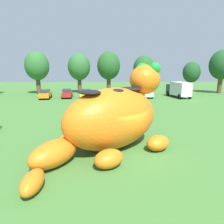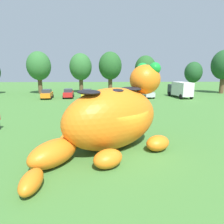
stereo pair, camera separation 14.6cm
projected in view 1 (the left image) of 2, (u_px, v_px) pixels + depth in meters
The scene contains 17 objects.
ground_plane at pixel (130, 151), 12.83m from camera, with size 160.00×160.00×0.00m, color #427533.
giant_inflatable_creature at pixel (113, 118), 13.05m from camera, with size 8.83×9.75×5.66m.
car_orange at pixel (45, 94), 36.58m from camera, with size 2.31×4.27×1.72m.
car_red at pixel (67, 93), 37.69m from camera, with size 2.24×4.25×1.72m.
car_yellow at pixel (86, 94), 37.00m from camera, with size 2.00×4.13×1.72m.
car_green at pixel (107, 93), 37.47m from camera, with size 2.07×4.17×1.72m.
car_black at pixel (125, 93), 37.93m from camera, with size 2.32×4.28×1.72m.
car_silver at pixel (146, 93), 38.01m from camera, with size 2.25×4.25×1.72m.
box_truck at pixel (179, 89), 38.27m from camera, with size 3.09×6.62×2.95m.
tree_left at pixel (37, 66), 43.55m from camera, with size 5.18×5.18×9.20m.
tree_mid_left at pixel (79, 67), 45.34m from camera, with size 5.04×5.04×8.94m.
tree_centre_left at pixel (109, 66), 45.59m from camera, with size 5.24×5.24×9.30m.
tree_centre at pixel (144, 69), 45.60m from camera, with size 4.75×4.75×8.44m.
tree_centre_right at pixel (191, 73), 46.48m from camera, with size 3.99×3.99×7.08m.
tree_mid_right at pixel (222, 65), 44.41m from camera, with size 5.40×5.40×9.58m.
spectator_near_inflatable at pixel (112, 112), 20.84m from camera, with size 0.38×0.26×1.71m.
spectator_by_cars at pixel (130, 120), 17.39m from camera, with size 0.38×0.26×1.71m.
Camera 1 is at (-1.71, -11.99, 5.09)m, focal length 32.01 mm.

